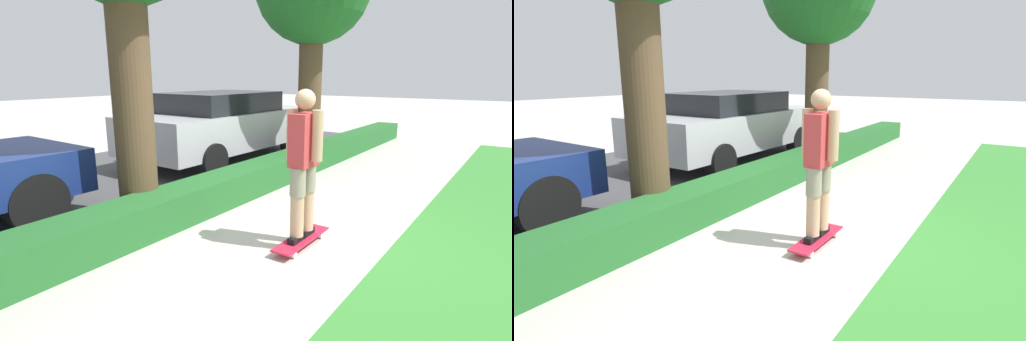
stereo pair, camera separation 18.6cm
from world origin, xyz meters
The scene contains 6 objects.
ground_plane centered at (0.00, 0.00, 0.00)m, with size 60.00×60.00×0.00m, color #BCB7AD.
street_asphalt centered at (0.00, 4.20, 0.00)m, with size 16.94×5.00×0.01m.
hedge_row centered at (0.00, 1.60, 0.23)m, with size 16.94×0.60×0.46m.
skateboard centered at (-0.24, -0.14, 0.08)m, with size 0.96×0.24×0.10m.
skater_person centered at (-0.24, -0.14, 0.99)m, with size 0.50×0.43×1.68m.
parked_car_middle centered at (2.95, 3.66, 0.82)m, with size 4.75×2.08×1.53m.
Camera 1 is at (-4.02, -2.16, 1.92)m, focal length 28.00 mm.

